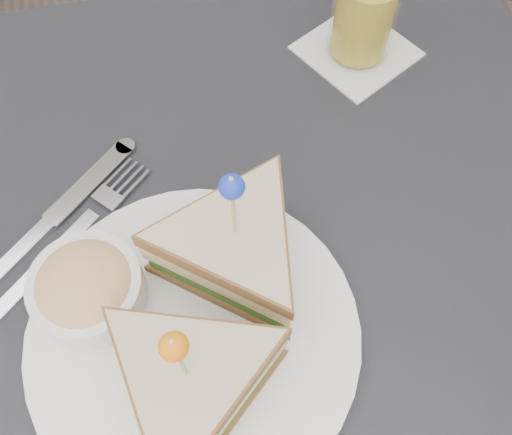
% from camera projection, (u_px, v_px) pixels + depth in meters
% --- Properties ---
extents(ground_plane, '(3.50, 3.50, 0.00)m').
position_uv_depth(ground_plane, '(253.00, 399.00, 1.23)').
color(ground_plane, '#3F3833').
extents(table, '(0.80, 0.80, 0.75)m').
position_uv_depth(table, '(249.00, 281.00, 0.64)').
color(table, black).
rests_on(table, ground).
extents(plate_meal, '(0.35, 0.35, 0.18)m').
position_uv_depth(plate_meal, '(197.00, 316.00, 0.49)').
color(plate_meal, white).
rests_on(plate_meal, table).
extents(cutlery_fork, '(0.17, 0.15, 0.01)m').
position_uv_depth(cutlery_fork, '(81.00, 227.00, 0.58)').
color(cutlery_fork, white).
rests_on(cutlery_fork, table).
extents(cutlery_knife, '(0.17, 0.15, 0.01)m').
position_uv_depth(cutlery_knife, '(56.00, 215.00, 0.58)').
color(cutlery_knife, white).
rests_on(cutlery_knife, table).
extents(drink_set, '(0.16, 0.16, 0.15)m').
position_uv_depth(drink_set, '(366.00, 8.00, 0.64)').
color(drink_set, silver).
rests_on(drink_set, table).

